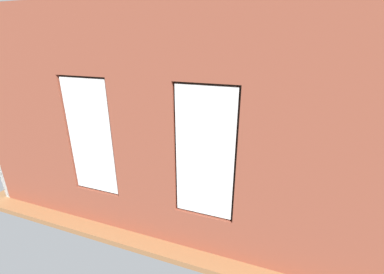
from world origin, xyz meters
The scene contains 22 objects.
ground_plane centered at (0.00, 0.00, -0.05)m, with size 7.23×5.56×0.10m, color #99663D.
brick_wall_with_windows centered at (0.00, 2.40, 1.77)m, with size 6.63×0.30×3.55m.
white_wall_right centered at (3.27, 0.20, 1.77)m, with size 0.10×4.56×3.55m, color silver.
couch_by_window centered at (0.17, 1.75, 0.33)m, with size 1.86×0.87×0.80m.
couch_left centered at (-2.62, 0.74, 0.33)m, with size 0.95×1.77×0.80m.
coffee_table centered at (-0.04, -0.15, 0.36)m, with size 1.33×0.78×0.41m.
cup_ceramic centered at (-0.41, -0.28, 0.46)m, with size 0.08×0.08×0.10m, color #4C4C51.
candle_jar centered at (0.36, -0.03, 0.47)m, with size 0.08×0.08×0.10m, color #B7333D.
table_plant_small centered at (0.12, -0.24, 0.53)m, with size 0.13×0.13×0.22m.
remote_gray centered at (-0.04, -0.15, 0.43)m, with size 0.05×0.17×0.02m, color #59595B.
remote_silver centered at (-0.14, -0.03, 0.43)m, with size 0.05×0.17×0.02m, color #B2B2B7.
media_console centered at (2.97, -0.36, 0.29)m, with size 1.21×0.42×0.59m, color black.
tv_flatscreen centered at (2.97, -0.36, 0.96)m, with size 1.14×0.20×0.75m.
papasan_chair centered at (0.67, -1.57, 0.45)m, with size 1.16×1.16×0.72m.
potted_plant_corner_far_left centered at (-2.77, 1.85, 0.96)m, with size 1.01×1.09×1.48m.
potted_plant_near_tv centered at (2.41, 0.70, 0.60)m, with size 1.03×0.94×1.38m.
potted_plant_by_left_couch centered at (-2.22, -0.58, 0.41)m, with size 0.38×0.38×0.62m.
potted_plant_foreground_right centered at (2.67, -1.74, 0.85)m, with size 0.98×0.92×1.39m.
potted_plant_corner_near_left centered at (-2.75, -1.79, 0.97)m, with size 1.06×0.91×1.49m.
potted_plant_mid_room_small centered at (-0.82, -0.71, 0.34)m, with size 0.32×0.32×0.55m.
potted_plant_between_couches centered at (-1.20, 1.71, 0.81)m, with size 0.87×0.80×1.33m.
potted_plant_beside_window_right centered at (1.45, 1.85, 0.45)m, with size 0.46×0.46×0.71m.
Camera 1 is at (-1.83, 5.40, 3.04)m, focal length 24.00 mm.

